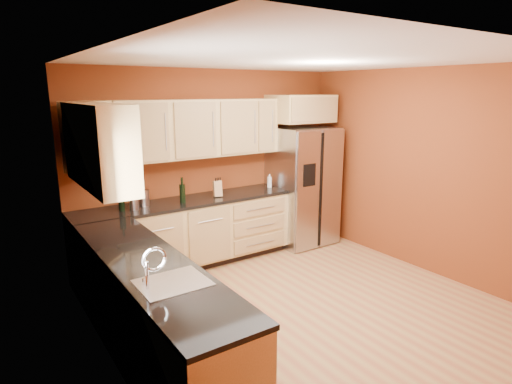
# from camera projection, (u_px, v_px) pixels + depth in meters

# --- Properties ---
(floor) EXTENTS (4.00, 4.00, 0.00)m
(floor) POSITION_uv_depth(u_px,v_px,m) (302.00, 306.00, 4.69)
(floor) COLOR #A4613F
(floor) RESTS_ON ground
(ceiling) EXTENTS (4.00, 4.00, 0.00)m
(ceiling) POSITION_uv_depth(u_px,v_px,m) (308.00, 59.00, 4.09)
(ceiling) COLOR white
(ceiling) RESTS_ON wall_back
(wall_back) EXTENTS (4.00, 0.04, 2.60)m
(wall_back) POSITION_uv_depth(u_px,v_px,m) (212.00, 164.00, 6.01)
(wall_back) COLOR maroon
(wall_back) RESTS_ON floor
(wall_front) EXTENTS (4.00, 0.04, 2.60)m
(wall_front) POSITION_uv_depth(u_px,v_px,m) (505.00, 249.00, 2.78)
(wall_front) COLOR maroon
(wall_front) RESTS_ON floor
(wall_left) EXTENTS (0.04, 4.00, 2.60)m
(wall_left) POSITION_uv_depth(u_px,v_px,m) (107.00, 224.00, 3.30)
(wall_left) COLOR maroon
(wall_left) RESTS_ON floor
(wall_right) EXTENTS (0.04, 4.00, 2.60)m
(wall_right) POSITION_uv_depth(u_px,v_px,m) (424.00, 171.00, 5.49)
(wall_right) COLOR maroon
(wall_right) RESTS_ON floor
(base_cabinets_back) EXTENTS (2.90, 0.60, 0.88)m
(base_cabinets_back) POSITION_uv_depth(u_px,v_px,m) (188.00, 235.00, 5.66)
(base_cabinets_back) COLOR tan
(base_cabinets_back) RESTS_ON floor
(base_cabinets_left) EXTENTS (0.60, 2.80, 0.88)m
(base_cabinets_left) POSITION_uv_depth(u_px,v_px,m) (151.00, 314.00, 3.66)
(base_cabinets_left) COLOR tan
(base_cabinets_left) RESTS_ON floor
(countertop_back) EXTENTS (2.90, 0.62, 0.04)m
(countertop_back) POSITION_uv_depth(u_px,v_px,m) (187.00, 202.00, 5.55)
(countertop_back) COLOR black
(countertop_back) RESTS_ON base_cabinets_back
(countertop_left) EXTENTS (0.62, 2.80, 0.04)m
(countertop_left) POSITION_uv_depth(u_px,v_px,m) (149.00, 264.00, 3.56)
(countertop_left) COLOR black
(countertop_left) RESTS_ON base_cabinets_left
(upper_cabinets_back) EXTENTS (2.30, 0.33, 0.75)m
(upper_cabinets_back) POSITION_uv_depth(u_px,v_px,m) (200.00, 128.00, 5.61)
(upper_cabinets_back) COLOR tan
(upper_cabinets_back) RESTS_ON wall_back
(upper_cabinets_left) EXTENTS (0.33, 1.35, 0.75)m
(upper_cabinets_left) POSITION_uv_depth(u_px,v_px,m) (98.00, 146.00, 3.85)
(upper_cabinets_left) COLOR tan
(upper_cabinets_left) RESTS_ON wall_left
(corner_upper_cabinet) EXTENTS (0.67, 0.67, 0.75)m
(corner_upper_cabinet) POSITION_uv_depth(u_px,v_px,m) (91.00, 136.00, 4.71)
(corner_upper_cabinet) COLOR tan
(corner_upper_cabinet) RESTS_ON wall_back
(over_fridge_cabinet) EXTENTS (0.92, 0.60, 0.40)m
(over_fridge_cabinet) POSITION_uv_depth(u_px,v_px,m) (301.00, 109.00, 6.33)
(over_fridge_cabinet) COLOR tan
(over_fridge_cabinet) RESTS_ON wall_back
(refrigerator) EXTENTS (0.90, 0.75, 1.78)m
(refrigerator) POSITION_uv_depth(u_px,v_px,m) (302.00, 186.00, 6.53)
(refrigerator) COLOR silver
(refrigerator) RESTS_ON floor
(window) EXTENTS (0.03, 0.90, 1.00)m
(window) POSITION_uv_depth(u_px,v_px,m) (128.00, 207.00, 2.85)
(window) COLOR white
(window) RESTS_ON wall_left
(sink_faucet) EXTENTS (0.50, 0.42, 0.30)m
(sink_faucet) POSITION_uv_depth(u_px,v_px,m) (172.00, 264.00, 3.12)
(sink_faucet) COLOR silver
(sink_faucet) RESTS_ON countertop_left
(canister_left) EXTENTS (0.11, 0.11, 0.18)m
(canister_left) POSITION_uv_depth(u_px,v_px,m) (134.00, 203.00, 5.10)
(canister_left) COLOR silver
(canister_left) RESTS_ON countertop_back
(canister_right) EXTENTS (0.14, 0.14, 0.20)m
(canister_right) POSITION_uv_depth(u_px,v_px,m) (144.00, 198.00, 5.27)
(canister_right) COLOR silver
(canister_right) RESTS_ON countertop_back
(wine_bottle_a) EXTENTS (0.08, 0.08, 0.33)m
(wine_bottle_a) POSITION_uv_depth(u_px,v_px,m) (182.00, 190.00, 5.40)
(wine_bottle_a) COLOR black
(wine_bottle_a) RESTS_ON countertop_back
(wine_bottle_b) EXTENTS (0.09, 0.09, 0.31)m
(wine_bottle_b) POSITION_uv_depth(u_px,v_px,m) (121.00, 198.00, 5.04)
(wine_bottle_b) COLOR black
(wine_bottle_b) RESTS_ON countertop_back
(knife_block) EXTENTS (0.13, 0.12, 0.21)m
(knife_block) POSITION_uv_depth(u_px,v_px,m) (218.00, 189.00, 5.74)
(knife_block) COLOR tan
(knife_block) RESTS_ON countertop_back
(soap_dispenser) EXTENTS (0.07, 0.07, 0.20)m
(soap_dispenser) POSITION_uv_depth(u_px,v_px,m) (269.00, 181.00, 6.28)
(soap_dispenser) COLOR white
(soap_dispenser) RESTS_ON countertop_back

